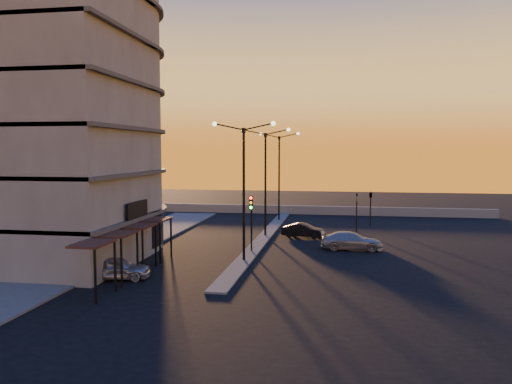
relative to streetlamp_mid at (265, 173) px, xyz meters
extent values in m
plane|color=black|center=(0.00, -10.00, -5.59)|extent=(120.00, 120.00, 0.00)
cube|color=#474745|center=(-10.50, -6.00, -5.53)|extent=(5.00, 40.00, 0.12)
cube|color=#474745|center=(0.00, 0.00, -5.53)|extent=(1.20, 36.00, 0.12)
cube|color=gray|center=(2.00, 16.00, -5.09)|extent=(44.00, 0.50, 1.00)
cylinder|color=slate|center=(-14.00, -8.00, 6.91)|extent=(14.00, 14.00, 25.00)
cube|color=slate|center=(-14.00, -13.00, 6.91)|extent=(14.00, 10.00, 25.00)
cylinder|color=black|center=(-14.00, -8.00, -3.99)|extent=(14.16, 14.16, 2.40)
cube|color=black|center=(-6.80, -12.00, -1.99)|extent=(0.15, 3.20, 1.20)
cylinder|color=black|center=(0.00, -10.00, -1.09)|extent=(0.18, 0.18, 9.00)
cube|color=black|center=(0.00, -10.00, 3.31)|extent=(0.25, 0.25, 0.35)
sphere|color=#FFE5B2|center=(-2.00, -10.00, 3.76)|extent=(0.32, 0.32, 0.32)
sphere|color=#FFE5B2|center=(2.00, -10.00, 3.76)|extent=(0.32, 0.32, 0.32)
cylinder|color=black|center=(0.00, 0.00, -1.09)|extent=(0.18, 0.18, 9.00)
cube|color=black|center=(0.00, 0.00, 3.31)|extent=(0.25, 0.25, 0.35)
sphere|color=#FFE5B2|center=(-2.00, 0.00, 3.76)|extent=(0.32, 0.32, 0.32)
sphere|color=#FFE5B2|center=(2.00, 0.00, 3.76)|extent=(0.32, 0.32, 0.32)
cylinder|color=black|center=(0.00, 10.00, -1.09)|extent=(0.18, 0.18, 9.00)
cube|color=black|center=(0.00, 10.00, 3.31)|extent=(0.25, 0.25, 0.35)
sphere|color=#FFE5B2|center=(-2.00, 10.00, 3.76)|extent=(0.32, 0.32, 0.32)
sphere|color=#FFE5B2|center=(2.00, 10.00, 3.76)|extent=(0.32, 0.32, 0.32)
cylinder|color=black|center=(0.00, -7.00, -3.99)|extent=(0.12, 0.12, 3.20)
cube|color=black|center=(0.00, -7.18, -1.84)|extent=(0.28, 0.16, 1.00)
sphere|color=#FF0C05|center=(0.00, -7.28, -1.49)|extent=(0.20, 0.20, 0.20)
sphere|color=orange|center=(0.00, -7.28, -1.84)|extent=(0.20, 0.20, 0.20)
sphere|color=#0CFF26|center=(0.00, -7.28, -2.19)|extent=(0.20, 0.20, 0.20)
cylinder|color=black|center=(8.00, 4.00, -4.19)|extent=(0.12, 0.12, 2.80)
imported|color=black|center=(8.00, 4.00, -2.39)|extent=(0.13, 0.16, 0.80)
cylinder|color=black|center=(9.50, 8.00, -4.19)|extent=(0.12, 0.12, 2.80)
imported|color=black|center=(9.50, 8.00, -2.39)|extent=(0.42, 1.99, 0.80)
imported|color=#AFB0B7|center=(-6.50, -15.91, -4.93)|extent=(4.12, 2.22, 1.33)
imported|color=black|center=(3.35, 0.07, -4.98)|extent=(3.90, 1.90, 1.23)
imported|color=#98999F|center=(7.36, -4.69, -4.92)|extent=(4.73, 2.04, 1.35)
camera|label=1|loc=(6.36, -43.00, 1.97)|focal=35.00mm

